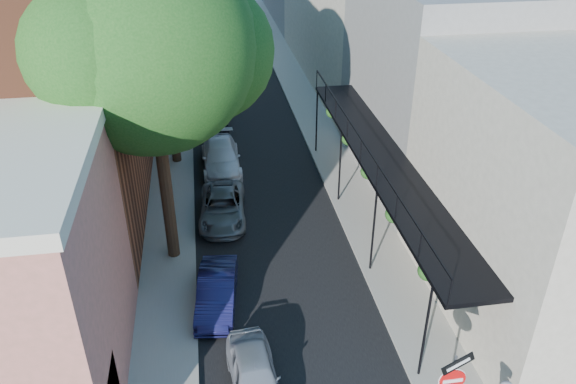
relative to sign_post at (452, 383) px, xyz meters
name	(u,v)px	position (x,y,z in m)	size (l,w,h in m)	color
road_surface	(235,81)	(-3.16, 29.03, -2.03)	(6.00, 64.00, 0.01)	black
sidewalk_left	(177,83)	(-7.16, 29.03, -1.98)	(2.00, 64.00, 0.12)	gray
sidewalk_right	(292,77)	(0.84, 29.03, -1.98)	(2.00, 64.00, 0.12)	gray
buildings_left	(80,17)	(-12.46, 27.79, 2.90)	(10.10, 59.10, 12.00)	#D4796D
buildings_right	(367,13)	(5.83, 28.51, 2.39)	(9.80, 55.00, 10.00)	beige
sign_post	(452,383)	(0.00, 0.00, 0.00)	(0.89, 0.17, 2.99)	#595B60
oak_near	(163,49)	(-6.53, 9.29, 5.84)	(7.48, 6.80, 11.42)	#301F13
oak_mid	(170,18)	(-6.58, 17.26, 5.02)	(6.60, 6.00, 10.20)	#301F13
parked_car_a	(254,375)	(-4.60, 2.30, -1.47)	(1.34, 3.33, 1.13)	#8E939D
parked_car_b	(217,292)	(-5.46, 6.03, -1.46)	(1.23, 3.52, 1.16)	#14143E
parked_car_c	(223,207)	(-4.96, 11.42, -1.48)	(1.86, 4.04, 1.12)	slate
parked_car_d	(221,157)	(-4.79, 15.96, -1.39)	(1.80, 4.44, 1.29)	silver
parked_car_e	(215,119)	(-4.84, 20.90, -1.40)	(1.50, 3.72, 1.27)	black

